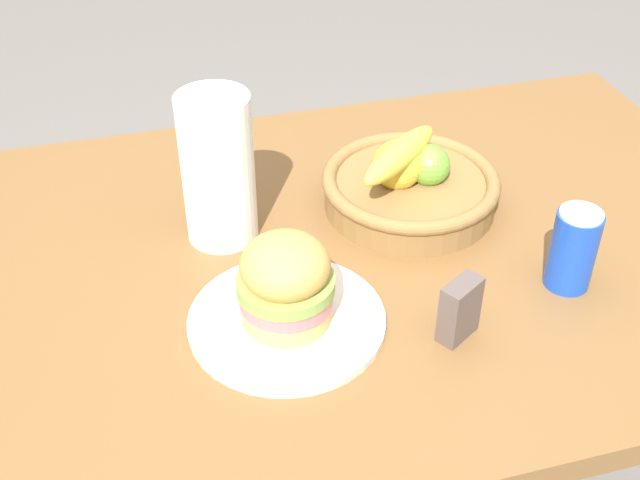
# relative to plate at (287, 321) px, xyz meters

# --- Properties ---
(dining_table) EXTENTS (1.40, 0.90, 0.75)m
(dining_table) POSITION_rel_plate_xyz_m (0.12, 0.14, -0.11)
(dining_table) COLOR brown
(dining_table) RESTS_ON ground_plane
(plate) EXTENTS (0.27, 0.27, 0.01)m
(plate) POSITION_rel_plate_xyz_m (0.00, 0.00, 0.00)
(plate) COLOR silver
(plate) RESTS_ON dining_table
(sandwich) EXTENTS (0.13, 0.13, 0.13)m
(sandwich) POSITION_rel_plate_xyz_m (0.00, 0.00, 0.07)
(sandwich) COLOR #DBAD60
(sandwich) RESTS_ON plate
(soda_can) EXTENTS (0.07, 0.07, 0.13)m
(soda_can) POSITION_rel_plate_xyz_m (0.41, -0.02, 0.06)
(soda_can) COLOR blue
(soda_can) RESTS_ON dining_table
(fruit_basket) EXTENTS (0.29, 0.29, 0.14)m
(fruit_basket) POSITION_rel_plate_xyz_m (0.26, 0.22, 0.04)
(fruit_basket) COLOR olive
(fruit_basket) RESTS_ON dining_table
(paper_towel_roll) EXTENTS (0.11, 0.11, 0.24)m
(paper_towel_roll) POSITION_rel_plate_xyz_m (-0.05, 0.23, 0.11)
(paper_towel_roll) COLOR white
(paper_towel_roll) RESTS_ON dining_table
(napkin_holder) EXTENTS (0.07, 0.06, 0.09)m
(napkin_holder) POSITION_rel_plate_xyz_m (0.22, -0.08, 0.04)
(napkin_holder) COLOR #594C47
(napkin_holder) RESTS_ON dining_table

